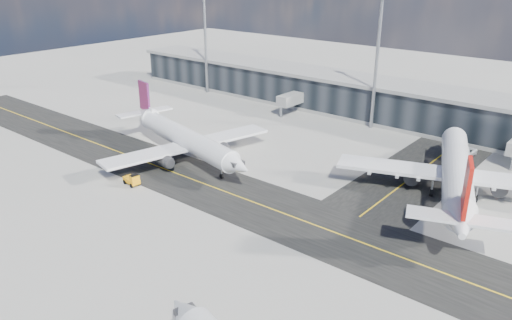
% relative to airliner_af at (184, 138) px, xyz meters
% --- Properties ---
extents(ground, '(300.00, 300.00, 0.00)m').
position_rel_airliner_af_xyz_m(ground, '(18.09, -10.11, -3.77)').
color(ground, gray).
rests_on(ground, ground).
extents(taxiway_lanes, '(180.00, 63.00, 0.03)m').
position_rel_airliner_af_xyz_m(taxiway_lanes, '(22.00, 0.63, -3.76)').
color(taxiway_lanes, black).
rests_on(taxiway_lanes, ground).
extents(terminal_concourse, '(152.00, 19.80, 8.80)m').
position_rel_airliner_af_xyz_m(terminal_concourse, '(18.13, 44.83, 0.32)').
color(terminal_concourse, black).
rests_on(terminal_concourse, ground).
extents(floodlight_masts, '(102.50, 0.70, 28.90)m').
position_rel_airliner_af_xyz_m(floodlight_masts, '(18.09, 37.89, 11.84)').
color(floodlight_masts, gray).
rests_on(floodlight_masts, ground).
extents(airliner_af, '(38.23, 32.84, 11.41)m').
position_rel_airliner_af_xyz_m(airliner_af, '(0.00, 0.00, 0.00)').
color(airliner_af, white).
rests_on(airliner_af, ground).
extents(airliner_redtail, '(35.48, 41.05, 12.56)m').
position_rel_airliner_af_xyz_m(airliner_redtail, '(44.10, 14.49, 0.38)').
color(airliner_redtail, white).
rests_on(airliner_redtail, ground).
extents(baggage_tug, '(3.31, 1.96, 1.97)m').
position_rel_airliner_af_xyz_m(baggage_tug, '(2.52, -13.86, -2.78)').
color(baggage_tug, '#FFA60D').
rests_on(baggage_tug, ground).
extents(service_van, '(2.95, 5.46, 1.46)m').
position_rel_airliner_af_xyz_m(service_van, '(39.66, 33.89, -3.04)').
color(service_van, white).
rests_on(service_van, ground).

